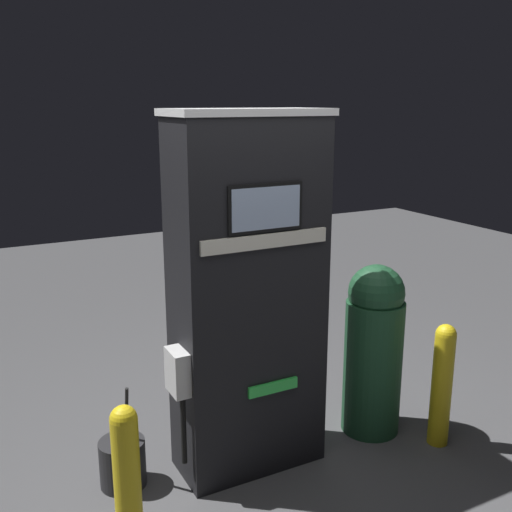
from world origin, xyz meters
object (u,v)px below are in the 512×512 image
object	(u,v)px
trash_bin	(373,347)
squeegee_bucket	(123,462)
safety_bollard_far	(442,382)
safety_bollard	(127,478)
gas_pump	(247,297)

from	to	relation	value
trash_bin	squeegee_bucket	bearing A→B (deg)	173.95
safety_bollard_far	trash_bin	bearing A→B (deg)	128.93
safety_bollard	safety_bollard_far	world-z (taller)	safety_bollard_far
safety_bollard	safety_bollard_far	bearing A→B (deg)	1.09
gas_pump	squeegee_bucket	bearing A→B (deg)	170.70
safety_bollard	trash_bin	world-z (taller)	trash_bin
trash_bin	safety_bollard_far	xyz separation A→B (m)	(0.29, -0.35, -0.16)
gas_pump	safety_bollard_far	size ratio (longest dim) A/B	2.59
gas_pump	safety_bollard	world-z (taller)	gas_pump
trash_bin	gas_pump	bearing A→B (deg)	176.68
gas_pump	squeegee_bucket	world-z (taller)	gas_pump
trash_bin	squeegee_bucket	xyz separation A→B (m)	(-1.68, 0.18, -0.46)
gas_pump	safety_bollard_far	xyz separation A→B (m)	(1.21, -0.41, -0.64)
safety_bollard_far	gas_pump	bearing A→B (deg)	161.34
gas_pump	safety_bollard	bearing A→B (deg)	-153.21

